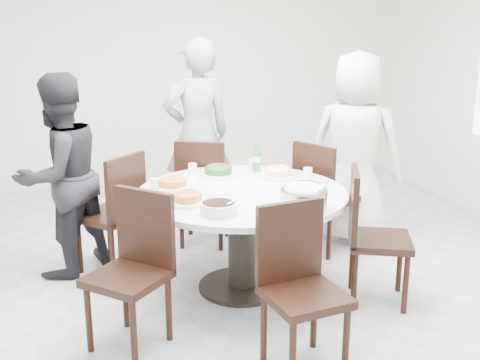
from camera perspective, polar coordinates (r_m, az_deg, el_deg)
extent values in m
cube|color=#ADACB1|center=(4.55, -3.28, -10.18)|extent=(6.00, 6.00, 0.01)
cube|color=silver|center=(7.08, -8.63, 10.83)|extent=(6.00, 0.01, 2.80)
cylinder|color=silver|center=(4.39, 0.17, -5.77)|extent=(1.50, 1.50, 0.75)
cube|color=black|center=(5.14, 8.19, -1.51)|extent=(0.57, 0.57, 0.95)
cube|color=black|center=(5.24, -3.39, -1.04)|extent=(0.55, 0.55, 0.95)
cube|color=black|center=(4.78, -12.32, -3.05)|extent=(0.59, 0.59, 0.95)
cube|color=black|center=(3.68, -10.65, -8.77)|extent=(0.59, 0.59, 0.95)
cube|color=black|center=(3.42, 6.21, -10.57)|extent=(0.48, 0.48, 0.95)
cube|color=black|center=(4.28, 13.14, -5.33)|extent=(0.55, 0.55, 0.95)
imported|color=silver|center=(5.32, 10.84, 2.98)|extent=(0.97, 0.92, 1.67)
imported|color=black|center=(5.59, -4.08, 4.33)|extent=(0.70, 0.51, 1.76)
imported|color=black|center=(4.74, -16.68, 0.34)|extent=(0.96, 0.93, 1.56)
cylinder|color=white|center=(4.65, -2.09, 0.78)|extent=(0.27, 0.27, 0.07)
cylinder|color=white|center=(4.61, 3.63, 0.65)|extent=(0.27, 0.27, 0.07)
cylinder|color=white|center=(4.34, -6.39, -0.43)|extent=(0.25, 0.25, 0.07)
cylinder|color=white|center=(4.21, 6.32, -0.93)|extent=(0.26, 0.26, 0.07)
cylinder|color=white|center=(4.00, -5.00, -1.84)|extent=(0.25, 0.25, 0.06)
cylinder|color=silver|center=(3.89, 6.06, -1.86)|extent=(0.31, 0.31, 0.13)
cylinder|color=white|center=(3.80, -2.05, -2.67)|extent=(0.24, 0.24, 0.07)
cylinder|color=#387B31|center=(4.78, 1.58, 2.17)|extent=(0.06, 0.06, 0.23)
cylinder|color=white|center=(4.81, -1.27, 1.36)|extent=(0.07, 0.07, 0.08)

